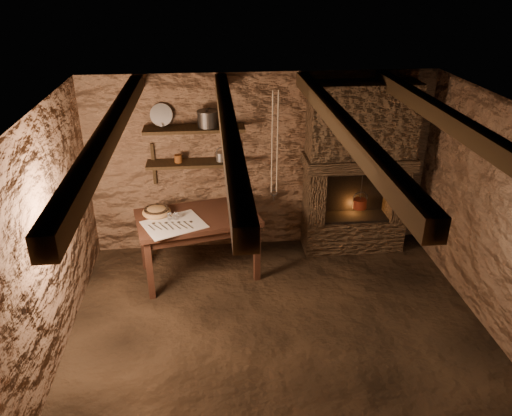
{
  "coord_description": "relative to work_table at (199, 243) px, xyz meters",
  "views": [
    {
      "loc": [
        -0.66,
        -4.16,
        3.57
      ],
      "look_at": [
        -0.17,
        0.9,
        1.09
      ],
      "focal_mm": 35.0,
      "sensor_mm": 36.0,
      "label": 1
    }
  ],
  "objects": [
    {
      "name": "hearth",
      "position": [
        2.1,
        0.48,
        0.78
      ],
      "size": [
        1.43,
        0.51,
        2.3
      ],
      "color": "#322419",
      "rests_on": "floor"
    },
    {
      "name": "beam_far_left",
      "position": [
        -0.65,
        -1.28,
        1.86
      ],
      "size": [
        0.14,
        3.95,
        0.16
      ],
      "primitive_type": "cube",
      "color": "black",
      "rests_on": "ceiling"
    },
    {
      "name": "beam_far_right",
      "position": [
        2.35,
        -1.28,
        1.86
      ],
      "size": [
        0.14,
        3.95,
        0.16
      ],
      "primitive_type": "cube",
      "color": "black",
      "rests_on": "ceiling"
    },
    {
      "name": "front_wall",
      "position": [
        0.85,
        -3.28,
        0.75
      ],
      "size": [
        4.5,
        0.04,
        2.4
      ],
      "primitive_type": "cube",
      "color": "brown",
      "rests_on": "floor"
    },
    {
      "name": "work_table",
      "position": [
        0.0,
        0.0,
        0.0
      ],
      "size": [
        1.59,
        1.11,
        0.83
      ],
      "rotation": [
        0.0,
        0.0,
        0.21
      ],
      "color": "#321A11",
      "rests_on": "floor"
    },
    {
      "name": "tin_pan",
      "position": [
        -0.39,
        0.66,
        1.46
      ],
      "size": [
        0.29,
        0.15,
        0.28
      ],
      "primitive_type": "cylinder",
      "rotation": [
        1.26,
        0.0,
        -0.12
      ],
      "color": "#9FA09B",
      "rests_on": "shelf_upper"
    },
    {
      "name": "rusty_tin",
      "position": [
        -0.22,
        0.56,
        0.92
      ],
      "size": [
        0.13,
        0.13,
        0.1
      ],
      "primitive_type": "cylinder",
      "rotation": [
        0.0,
        0.0,
        0.41
      ],
      "color": "#5D3012",
      "rests_on": "shelf_lower"
    },
    {
      "name": "shelf_lower",
      "position": [
        0.0,
        0.56,
        0.85
      ],
      "size": [
        1.25,
        0.3,
        0.04
      ],
      "primitive_type": "cube",
      "color": "black",
      "rests_on": "back_wall"
    },
    {
      "name": "beam_mid_right",
      "position": [
        1.35,
        -1.28,
        1.86
      ],
      "size": [
        0.14,
        3.95,
        0.16
      ],
      "primitive_type": "cube",
      "color": "black",
      "rests_on": "ceiling"
    },
    {
      "name": "red_pot",
      "position": [
        2.16,
        0.44,
        0.25
      ],
      "size": [
        0.22,
        0.22,
        0.54
      ],
      "rotation": [
        0.0,
        0.0,
        -0.29
      ],
      "color": "maroon",
      "rests_on": "hearth"
    },
    {
      "name": "pewter_cutlery_row",
      "position": [
        -0.27,
        -0.23,
        0.4
      ],
      "size": [
        0.6,
        0.43,
        0.01
      ],
      "primitive_type": null,
      "rotation": [
        0.0,
        0.0,
        0.43
      ],
      "color": "gray",
      "rests_on": "linen_cloth"
    },
    {
      "name": "linen_cloth",
      "position": [
        -0.27,
        -0.21,
        0.39
      ],
      "size": [
        0.83,
        0.77,
        0.01
      ],
      "primitive_type": "cube",
      "rotation": [
        0.0,
        0.0,
        0.43
      ],
      "color": "white",
      "rests_on": "work_table"
    },
    {
      "name": "back_wall",
      "position": [
        0.85,
        0.72,
        0.75
      ],
      "size": [
        4.5,
        0.04,
        2.4
      ],
      "primitive_type": "cube",
      "color": "brown",
      "rests_on": "floor"
    },
    {
      "name": "ceiling",
      "position": [
        0.85,
        -1.28,
        1.95
      ],
      "size": [
        4.5,
        4.0,
        0.04
      ],
      "primitive_type": "cube",
      "color": "black",
      "rests_on": "back_wall"
    },
    {
      "name": "shelf_upper",
      "position": [
        0.0,
        0.56,
        1.3
      ],
      "size": [
        1.25,
        0.3,
        0.04
      ],
      "primitive_type": "cube",
      "color": "black",
      "rests_on": "back_wall"
    },
    {
      "name": "stoneware_jug",
      "position": [
        0.5,
        0.2,
        0.56
      ],
      "size": [
        0.13,
        0.12,
        0.42
      ],
      "rotation": [
        0.0,
        0.0,
        0.05
      ],
      "color": "#996C1D",
      "rests_on": "work_table"
    },
    {
      "name": "right_wall",
      "position": [
        3.1,
        -1.28,
        0.75
      ],
      "size": [
        0.04,
        4.0,
        2.4
      ],
      "primitive_type": "cube",
      "color": "brown",
      "rests_on": "floor"
    },
    {
      "name": "drinking_glasses",
      "position": [
        -0.25,
        -0.08,
        0.43
      ],
      "size": [
        0.21,
        0.06,
        0.09
      ],
      "primitive_type": null,
      "color": "white",
      "rests_on": "linen_cloth"
    },
    {
      "name": "wooden_bowl",
      "position": [
        -0.49,
        0.06,
        0.42
      ],
      "size": [
        0.46,
        0.46,
        0.12
      ],
      "primitive_type": "ellipsoid",
      "rotation": [
        0.0,
        0.0,
        0.4
      ],
      "color": "olive",
      "rests_on": "work_table"
    },
    {
      "name": "hanging_ropes",
      "position": [
        0.9,
        -0.23,
        1.35
      ],
      "size": [
        0.08,
        0.08,
        1.2
      ],
      "primitive_type": null,
      "color": "tan",
      "rests_on": "ceiling"
    },
    {
      "name": "floor",
      "position": [
        0.85,
        -1.28,
        -0.45
      ],
      "size": [
        4.5,
        4.5,
        0.0
      ],
      "primitive_type": "plane",
      "color": "black",
      "rests_on": "ground"
    },
    {
      "name": "left_wall",
      "position": [
        -1.4,
        -1.28,
        0.75
      ],
      "size": [
        0.04,
        4.0,
        2.4
      ],
      "primitive_type": "cube",
      "color": "brown",
      "rests_on": "floor"
    },
    {
      "name": "iron_stockpot",
      "position": [
        0.17,
        0.56,
        1.42
      ],
      "size": [
        0.27,
        0.27,
        0.18
      ],
      "primitive_type": "cylinder",
      "rotation": [
        0.0,
        0.0,
        -0.1
      ],
      "color": "#2F2D2A",
      "rests_on": "shelf_upper"
    },
    {
      "name": "small_kettle",
      "position": [
        0.32,
        0.56,
        0.93
      ],
      "size": [
        0.17,
        0.13,
        0.18
      ],
      "primitive_type": null,
      "rotation": [
        0.0,
        0.0,
        -0.07
      ],
      "color": "#9FA09B",
      "rests_on": "shelf_lower"
    },
    {
      "name": "beam_mid_left",
      "position": [
        0.35,
        -1.28,
        1.86
      ],
      "size": [
        0.14,
        3.95,
        0.16
      ],
      "primitive_type": "cube",
      "color": "black",
      "rests_on": "ceiling"
    }
  ]
}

